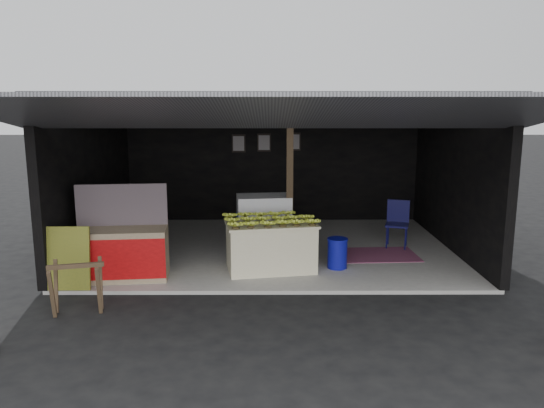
{
  "coord_description": "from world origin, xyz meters",
  "views": [
    {
      "loc": [
        -0.05,
        -7.62,
        2.87
      ],
      "look_at": [
        -0.02,
        1.56,
        1.1
      ],
      "focal_mm": 35.0,
      "sensor_mm": 36.0,
      "label": 1
    }
  ],
  "objects_px": {
    "white_crate": "(264,224)",
    "sawhorse": "(77,282)",
    "plastic_chair": "(398,219)",
    "neighbor_stall": "(121,251)",
    "water_barrel": "(337,254)",
    "banana_table": "(271,246)"
  },
  "relations": [
    {
      "from": "water_barrel",
      "to": "plastic_chair",
      "type": "distance_m",
      "value": 1.97
    },
    {
      "from": "white_crate",
      "to": "plastic_chair",
      "type": "distance_m",
      "value": 2.66
    },
    {
      "from": "neighbor_stall",
      "to": "water_barrel",
      "type": "bearing_deg",
      "value": 2.71
    },
    {
      "from": "sawhorse",
      "to": "banana_table",
      "type": "bearing_deg",
      "value": 20.3
    },
    {
      "from": "white_crate",
      "to": "sawhorse",
      "type": "distance_m",
      "value": 3.8
    },
    {
      "from": "banana_table",
      "to": "neighbor_stall",
      "type": "xyz_separation_m",
      "value": [
        -2.4,
        -0.46,
        0.04
      ]
    },
    {
      "from": "white_crate",
      "to": "neighbor_stall",
      "type": "distance_m",
      "value": 2.73
    },
    {
      "from": "water_barrel",
      "to": "plastic_chair",
      "type": "height_order",
      "value": "plastic_chair"
    },
    {
      "from": "white_crate",
      "to": "sawhorse",
      "type": "bearing_deg",
      "value": -138.32
    },
    {
      "from": "neighbor_stall",
      "to": "sawhorse",
      "type": "bearing_deg",
      "value": -106.29
    },
    {
      "from": "white_crate",
      "to": "plastic_chair",
      "type": "height_order",
      "value": "white_crate"
    },
    {
      "from": "water_barrel",
      "to": "neighbor_stall",
      "type": "bearing_deg",
      "value": -171.41
    },
    {
      "from": "sawhorse",
      "to": "neighbor_stall",
      "type": "bearing_deg",
      "value": 65.89
    },
    {
      "from": "sawhorse",
      "to": "water_barrel",
      "type": "relative_size",
      "value": 1.56
    },
    {
      "from": "plastic_chair",
      "to": "neighbor_stall",
      "type": "bearing_deg",
      "value": -141.32
    },
    {
      "from": "plastic_chair",
      "to": "white_crate",
      "type": "bearing_deg",
      "value": -153.54
    },
    {
      "from": "white_crate",
      "to": "banana_table",
      "type": "bearing_deg",
      "value": -89.69
    },
    {
      "from": "neighbor_stall",
      "to": "plastic_chair",
      "type": "distance_m",
      "value": 5.27
    },
    {
      "from": "sawhorse",
      "to": "water_barrel",
      "type": "xyz_separation_m",
      "value": [
        3.79,
        1.87,
        -0.15
      ]
    },
    {
      "from": "sawhorse",
      "to": "water_barrel",
      "type": "bearing_deg",
      "value": 12.51
    },
    {
      "from": "banana_table",
      "to": "plastic_chair",
      "type": "distance_m",
      "value": 2.91
    },
    {
      "from": "sawhorse",
      "to": "water_barrel",
      "type": "height_order",
      "value": "sawhorse"
    }
  ]
}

